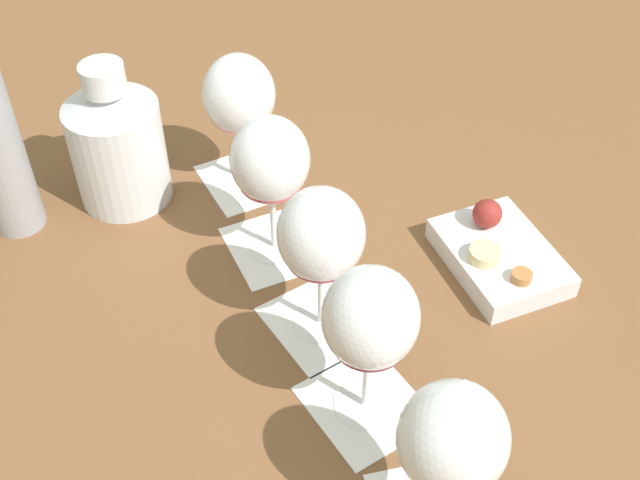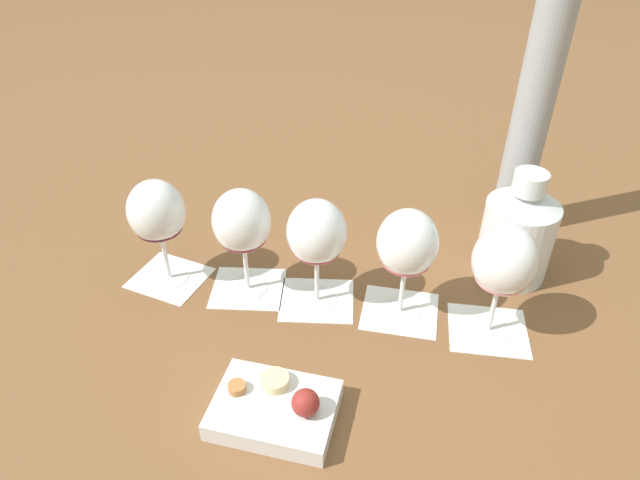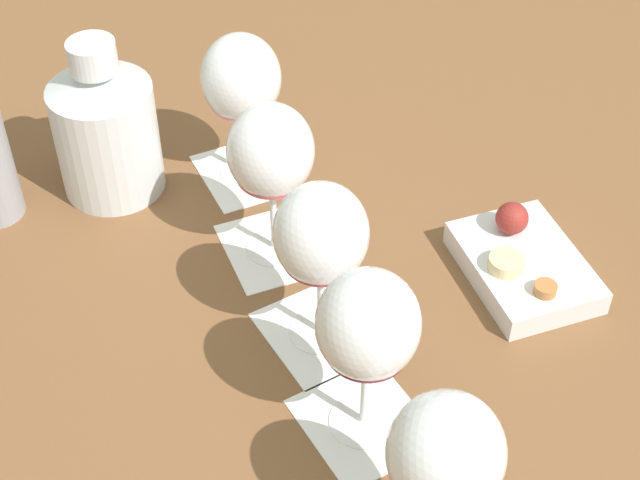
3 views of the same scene
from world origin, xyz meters
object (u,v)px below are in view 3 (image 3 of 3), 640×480
object	(u,v)px
wine_glass_3	(368,331)
ceramic_vase	(105,127)
wine_glass_2	(325,240)
wine_glass_4	(445,460)
snack_dish	(523,263)
wine_glass_1	(271,157)
wine_glass_0	(241,84)

from	to	relation	value
wine_glass_3	ceramic_vase	bearing A→B (deg)	-134.37
wine_glass_2	wine_glass_4	distance (m)	0.24
wine_glass_2	snack_dish	world-z (taller)	wine_glass_2
wine_glass_2	wine_glass_1	bearing A→B (deg)	-150.10
snack_dish	wine_glass_3	bearing A→B (deg)	-35.95
wine_glass_2	wine_glass_3	size ratio (longest dim) A/B	1.00
wine_glass_1	wine_glass_2	distance (m)	0.13
wine_glass_1	wine_glass_2	size ratio (longest dim) A/B	1.00
wine_glass_1	wine_glass_4	distance (m)	0.37
wine_glass_1	ceramic_vase	size ratio (longest dim) A/B	0.95
wine_glass_2	ceramic_vase	size ratio (longest dim) A/B	0.95
wine_glass_4	wine_glass_1	bearing A→B (deg)	-152.22
wine_glass_1	wine_glass_3	size ratio (longest dim) A/B	1.00
wine_glass_0	wine_glass_1	xyz separation A→B (m)	(0.12, 0.05, 0.00)
wine_glass_4	ceramic_vase	distance (m)	0.55
wine_glass_2	wine_glass_0	bearing A→B (deg)	-153.90
ceramic_vase	snack_dish	bearing A→B (deg)	77.97
snack_dish	wine_glass_1	bearing A→B (deg)	-92.74
snack_dish	ceramic_vase	bearing A→B (deg)	-102.03
wine_glass_1	wine_glass_2	xyz separation A→B (m)	(0.11, 0.06, -0.00)
wine_glass_0	wine_glass_3	world-z (taller)	same
wine_glass_1	wine_glass_3	xyz separation A→B (m)	(0.21, 0.11, -0.00)
wine_glass_0	wine_glass_1	world-z (taller)	same
wine_glass_0	wine_glass_4	bearing A→B (deg)	26.37
wine_glass_3	wine_glass_2	bearing A→B (deg)	-155.81
wine_glass_1	wine_glass_3	bearing A→B (deg)	27.26
wine_glass_2	wine_glass_4	world-z (taller)	same
wine_glass_1	ceramic_vase	bearing A→B (deg)	-113.34
wine_glass_1	wine_glass_3	world-z (taller)	same
wine_glass_0	snack_dish	distance (m)	0.35
wine_glass_0	ceramic_vase	distance (m)	0.15
wine_glass_0	wine_glass_4	xyz separation A→B (m)	(0.45, 0.22, -0.00)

